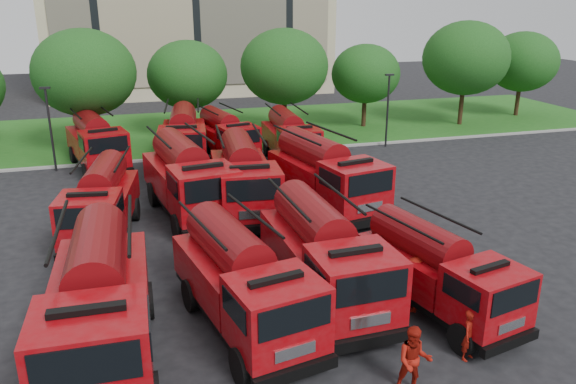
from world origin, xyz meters
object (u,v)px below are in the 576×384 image
fire_truck_0 (99,303)px  fire_truck_3 (437,270)px  firefighter_3 (412,310)px  firefighter_4 (82,247)px  firefighter_2 (488,311)px  fire_truck_5 (188,179)px  fire_truck_6 (243,178)px  fire_truck_10 (225,135)px  fire_truck_7 (325,174)px  fire_truck_2 (324,255)px  fire_truck_8 (96,142)px  fire_truck_4 (102,202)px  fire_truck_9 (184,139)px  firefighter_0 (467,358)px  fire_truck_1 (243,281)px  firefighter_5 (306,198)px  fire_truck_11 (290,137)px

fire_truck_0 → fire_truck_3: 10.58m
firefighter_3 → firefighter_4: (-11.02, 8.47, 0.00)m
firefighter_2 → firefighter_3: (-2.41, 0.75, 0.00)m
firefighter_4 → fire_truck_5: bearing=-90.8°
fire_truck_6 → firefighter_3: fire_truck_6 is taller
fire_truck_6 → fire_truck_10: fire_truck_6 is taller
fire_truck_7 → firefighter_3: 10.18m
fire_truck_2 → firefighter_2: fire_truck_2 is taller
fire_truck_6 → fire_truck_7: 4.00m
fire_truck_3 → firefighter_4: 14.61m
fire_truck_6 → fire_truck_8: 12.28m
fire_truck_4 → fire_truck_9: fire_truck_9 is taller
fire_truck_3 → fire_truck_10: 21.34m
fire_truck_10 → firefighter_0: fire_truck_10 is taller
fire_truck_1 → fire_truck_6: size_ratio=0.94×
fire_truck_2 → firefighter_4: size_ratio=4.00×
fire_truck_1 → firefighter_0: (5.90, -3.43, -1.63)m
firefighter_2 → fire_truck_10: bearing=13.2°
fire_truck_2 → fire_truck_6: 9.12m
fire_truck_5 → firefighter_3: 12.76m
fire_truck_9 → fire_truck_10: fire_truck_9 is taller
fire_truck_6 → fire_truck_1: bearing=-96.9°
firefighter_0 → firefighter_4: bearing=105.6°
firefighter_4 → firefighter_2: bearing=-153.1°
fire_truck_6 → firefighter_2: 12.95m
firefighter_2 → fire_truck_9: bearing=21.3°
fire_truck_0 → firefighter_3: size_ratio=4.14×
fire_truck_9 → firefighter_5: size_ratio=4.07×
firefighter_0 → firefighter_4: size_ratio=0.83×
fire_truck_5 → fire_truck_11: size_ratio=1.18×
fire_truck_7 → firefighter_3: size_ratio=4.24×
fire_truck_1 → fire_truck_4: size_ratio=1.04×
fire_truck_7 → firefighter_4: size_ratio=4.35×
fire_truck_1 → fire_truck_7: (6.07, 9.46, 0.15)m
fire_truck_6 → firefighter_0: 14.12m
firefighter_4 → firefighter_5: firefighter_5 is taller
firefighter_2 → fire_truck_8: bearing=31.5°
firefighter_3 → fire_truck_4: bearing=-87.6°
fire_truck_0 → fire_truck_5: fire_truck_5 is taller
fire_truck_5 → firefighter_4: fire_truck_5 is taller
fire_truck_4 → fire_truck_6: fire_truck_6 is taller
fire_truck_4 → firefighter_0: fire_truck_4 is taller
fire_truck_2 → fire_truck_0: bearing=-170.3°
fire_truck_2 → fire_truck_4: fire_truck_2 is taller
fire_truck_6 → fire_truck_11: bearing=65.2°
fire_truck_0 → fire_truck_11: fire_truck_0 is taller
fire_truck_4 → firefighter_2: bearing=-30.5°
fire_truck_2 → fire_truck_6: bearing=93.7°
fire_truck_1 → firefighter_3: bearing=-16.9°
fire_truck_0 → fire_truck_6: fire_truck_0 is taller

